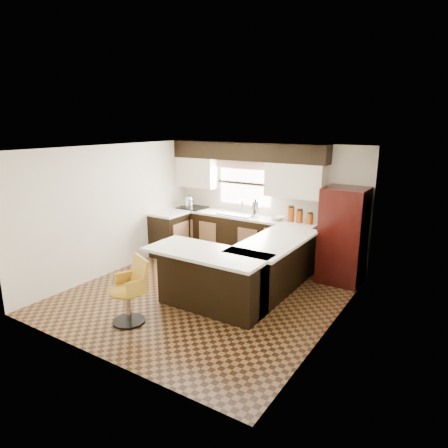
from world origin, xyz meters
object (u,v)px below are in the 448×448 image
Objects in this scene: peninsula_return at (212,281)px; bar_chair at (127,292)px; peninsula_long at (271,268)px; refrigerator at (343,235)px.

bar_chair is at bearing -126.33° from peninsula_return.
bar_chair is at bearing -122.58° from peninsula_long.
refrigerator is (1.34, 2.16, 0.40)m from peninsula_return.
peninsula_long is 1.15× the size of refrigerator.
refrigerator is 1.79× the size of bar_chair.
bar_chair reaches higher than peninsula_return.
refrigerator is at bearing 58.17° from peninsula_return.
refrigerator is 3.82m from bar_chair.
bar_chair is (-1.27, -1.99, 0.02)m from peninsula_long.
refrigerator is at bearing 80.84° from bar_chair.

